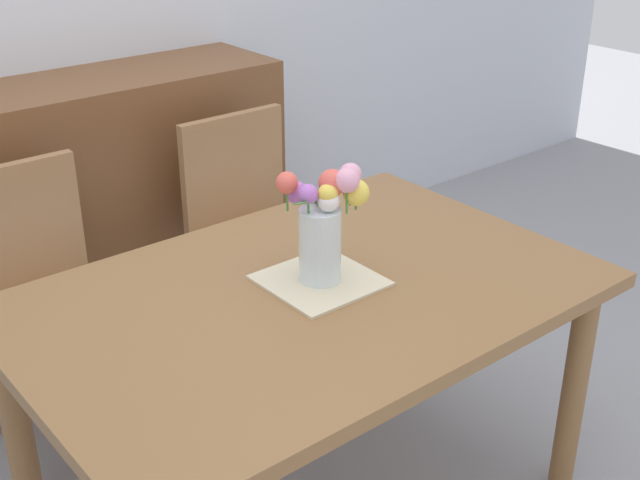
% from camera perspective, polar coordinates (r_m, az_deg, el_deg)
% --- Properties ---
extents(dining_table, '(1.47, 0.97, 0.73)m').
position_cam_1_polar(dining_table, '(2.17, -0.96, -5.49)').
color(dining_table, olive).
rests_on(dining_table, ground_plane).
extents(chair_left, '(0.42, 0.42, 0.90)m').
position_cam_1_polar(chair_left, '(2.71, -18.77, -3.28)').
color(chair_left, '#9E7047').
rests_on(chair_left, ground_plane).
extents(chair_right, '(0.42, 0.42, 0.90)m').
position_cam_1_polar(chair_right, '(3.03, -4.65, 1.22)').
color(chair_right, '#9E7047').
rests_on(chair_right, ground_plane).
extents(dresser, '(1.40, 0.47, 1.00)m').
position_cam_1_polar(dresser, '(3.30, -14.46, 2.17)').
color(dresser, brown).
rests_on(dresser, ground_plane).
extents(placemat, '(0.28, 0.28, 0.01)m').
position_cam_1_polar(placemat, '(2.16, 0.00, -2.78)').
color(placemat, beige).
rests_on(placemat, dining_table).
extents(flower_vase, '(0.22, 0.19, 0.31)m').
position_cam_1_polar(flower_vase, '(2.09, 0.27, 1.43)').
color(flower_vase, silver).
rests_on(flower_vase, placemat).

